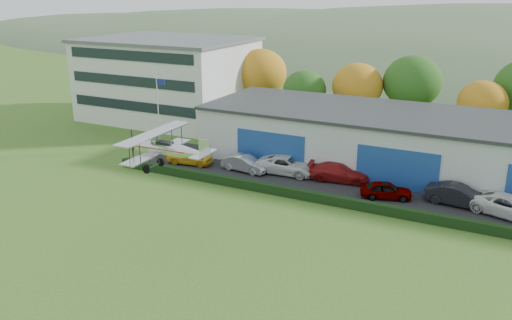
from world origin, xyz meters
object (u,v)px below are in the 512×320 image
at_px(car_0, 190,156).
at_px(car_3, 339,172).
at_px(hangar, 412,142).
at_px(car_6, 510,206).
at_px(car_2, 287,165).
at_px(car_5, 458,195).
at_px(car_4, 386,190).
at_px(biplane, 166,148).
at_px(flagpole, 159,107).
at_px(car_1, 245,163).
at_px(office_block, 169,78).

height_order(car_0, car_3, car_3).
distance_m(hangar, car_6, 12.16).
xyz_separation_m(car_2, car_3, (4.93, 0.33, -0.01)).
distance_m(car_5, car_6, 3.82).
bearing_deg(car_3, car_2, 85.54).
bearing_deg(car_4, car_2, 61.50).
height_order(car_6, biplane, biplane).
bearing_deg(flagpole, car_1, -9.57).
xyz_separation_m(car_2, car_4, (9.69, -1.87, -0.10)).
relative_size(car_0, car_3, 0.84).
bearing_deg(car_4, flagpole, 66.45).
bearing_deg(car_5, car_3, 89.95).
height_order(flagpole, car_4, flagpole).
relative_size(office_block, flagpole, 2.57).
height_order(car_0, biplane, biplane).
bearing_deg(car_6, car_2, 103.58).
height_order(office_block, car_6, office_block).
xyz_separation_m(car_5, car_6, (3.78, -0.50, -0.03)).
bearing_deg(car_2, hangar, -58.91).
distance_m(car_3, car_6, 14.10).
xyz_separation_m(office_block, car_0, (13.40, -15.44, -4.38)).
distance_m(car_3, car_4, 5.24).
distance_m(hangar, car_3, 8.27).
relative_size(car_5, biplane, 0.77).
distance_m(car_6, biplane, 26.18).
xyz_separation_m(office_block, car_1, (19.26, -14.88, -4.41)).
xyz_separation_m(car_0, car_6, (28.65, 0.50, 0.02)).
bearing_deg(flagpole, car_5, -2.73).
bearing_deg(car_0, car_2, -88.07).
xyz_separation_m(flagpole, car_4, (24.68, -2.59, -4.03)).
height_order(flagpole, car_1, flagpole).
relative_size(car_0, car_1, 1.00).
height_order(office_block, car_2, office_block).
relative_size(car_1, car_5, 0.91).
relative_size(car_3, biplane, 0.83).
bearing_deg(car_0, car_3, -90.15).
bearing_deg(flagpole, hangar, 13.51).
relative_size(car_0, car_2, 0.79).
bearing_deg(car_1, office_block, 57.65).
relative_size(car_1, car_2, 0.79).
height_order(office_block, car_5, office_block).
relative_size(car_2, biplane, 0.88).
height_order(car_0, car_4, car_0).
bearing_deg(car_5, car_6, -91.77).
bearing_deg(car_2, car_0, 97.03).
bearing_deg(biplane, car_4, 53.48).
distance_m(car_3, car_5, 10.28).
distance_m(flagpole, car_0, 7.03).
xyz_separation_m(car_6, biplane, (-19.85, -15.89, 6.23)).
distance_m(car_2, car_3, 4.94).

